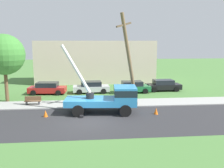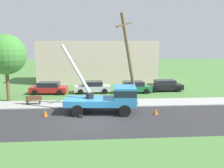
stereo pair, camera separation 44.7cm
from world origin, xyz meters
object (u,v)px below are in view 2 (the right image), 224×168
leaning_utility_pole (129,60)px  parked_sedan_black (165,85)px  parked_sedan_green (133,87)px  roadside_tree_far (6,55)px  traffic_cone_ahead (156,111)px  parked_sedan_red (49,88)px  utility_truck (110,97)px  traffic_cone_behind (45,113)px  park_bench (34,100)px  parked_sedan_silver (92,87)px

leaning_utility_pole → parked_sedan_black: size_ratio=1.98×
parked_sedan_green → roadside_tree_far: 14.92m
traffic_cone_ahead → parked_sedan_red: 14.35m
utility_truck → traffic_cone_behind: utility_truck is taller
leaning_utility_pole → parked_sedan_red: (-8.78, 7.02, -3.82)m
traffic_cone_ahead → parked_sedan_green: size_ratio=0.13×
leaning_utility_pole → traffic_cone_behind: size_ratio=15.76×
traffic_cone_ahead → traffic_cone_behind: same height
parked_sedan_green → traffic_cone_behind: bearing=-134.4°
traffic_cone_ahead → park_bench: 12.04m
utility_truck → parked_sedan_silver: (-1.59, 8.82, -0.70)m
traffic_cone_ahead → parked_sedan_silver: bearing=119.6°
traffic_cone_behind → parked_sedan_silver: (3.93, 9.55, 0.43)m
leaning_utility_pole → parked_sedan_black: (5.75, 7.64, -3.82)m
traffic_cone_behind → park_bench: bearing=115.5°
park_bench → roadside_tree_far: (-3.08, 1.97, 4.45)m
parked_sedan_red → roadside_tree_far: (-3.63, -3.41, 4.20)m
traffic_cone_ahead → parked_sedan_red: (-10.76, 9.49, 0.43)m
park_bench → parked_sedan_red: bearing=84.1°
traffic_cone_behind → traffic_cone_ahead: bearing=-0.9°
parked_sedan_red → roadside_tree_far: size_ratio=0.64×
traffic_cone_ahead → roadside_tree_far: roadside_tree_far is taller
parked_sedan_green → traffic_cone_ahead: bearing=-87.2°
leaning_utility_pole → traffic_cone_ahead: leaning_utility_pole is taller
roadside_tree_far → parked_sedan_red: bearing=43.2°
traffic_cone_behind → parked_sedan_silver: bearing=67.6°
leaning_utility_pole → parked_sedan_black: bearing=53.0°
leaning_utility_pole → parked_sedan_black: leaning_utility_pole is taller
parked_sedan_green → park_bench: bearing=-154.4°
park_bench → traffic_cone_behind: bearing=-64.5°
leaning_utility_pole → parked_sedan_red: leaning_utility_pole is taller
parked_sedan_silver → parked_sedan_green: size_ratio=1.00×
utility_truck → parked_sedan_red: (-6.85, 8.62, -0.70)m
utility_truck → parked_sedan_red: bearing=128.5°
traffic_cone_ahead → parked_sedan_silver: size_ratio=0.13×
parked_sedan_green → park_bench: 12.05m
traffic_cone_behind → roadside_tree_far: roadside_tree_far is taller
parked_sedan_red → parked_sedan_black: bearing=2.4°
parked_sedan_red → parked_sedan_black: (14.53, 0.62, 0.00)m
roadside_tree_far → park_bench: bearing=-32.7°
utility_truck → leaning_utility_pole: (1.92, 1.60, 3.13)m
utility_truck → parked_sedan_black: (7.68, 9.24, -0.70)m
parked_sedan_green → park_bench: size_ratio=2.80×
parked_sedan_silver → park_bench: 8.06m
traffic_cone_ahead → parked_sedan_green: bearing=92.8°
parked_sedan_green → parked_sedan_red: bearing=179.0°
parked_sedan_black → utility_truck: bearing=-129.7°
roadside_tree_far → parked_sedan_green: bearing=13.0°
parked_sedan_red → parked_sedan_silver: bearing=2.2°
parked_sedan_green → parked_sedan_black: size_ratio=1.00×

